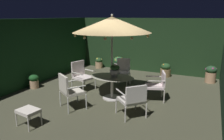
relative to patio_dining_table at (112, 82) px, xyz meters
name	(u,v)px	position (x,y,z in m)	size (l,w,h in m)	color
ground_plane	(112,96)	(-0.08, 0.18, -0.56)	(7.14, 7.92, 0.02)	#464734
hedge_backdrop_rear	(146,45)	(-0.08, 3.99, 0.69)	(7.14, 0.30, 2.50)	#1C341A
hedge_backdrop_left	(32,52)	(-3.50, 0.18, 0.69)	(0.30, 7.92, 2.50)	#143619
patio_dining_table	(112,82)	(0.00, 0.00, 0.00)	(1.43, 0.98, 0.73)	silver
patio_umbrella	(112,25)	(0.00, 0.00, 1.79)	(2.37, 2.37, 2.65)	beige
centerpiece_planter	(115,70)	(0.10, 0.00, 0.41)	(0.31, 0.31, 0.42)	beige
patio_chair_north	(122,70)	(-0.23, 1.43, 0.03)	(0.65, 0.69, 1.01)	silver
patio_chair_northeast	(81,74)	(-1.40, 0.39, 0.00)	(0.77, 0.77, 1.01)	beige
patio_chair_east	(69,89)	(-0.76, -1.23, 0.04)	(0.85, 0.83, 1.01)	silver
patio_chair_southeast	(133,98)	(1.06, -0.98, -0.02)	(0.87, 0.87, 0.91)	silver
patio_chair_south	(158,84)	(1.35, 0.49, -0.02)	(0.73, 0.72, 0.91)	beige
ottoman_footrest	(28,112)	(-1.06, -2.48, -0.18)	(0.55, 0.46, 0.43)	beige
potted_plant_right_near	(119,64)	(-1.21, 3.34, -0.18)	(0.47, 0.47, 0.69)	silver
potted_plant_back_left	(166,70)	(1.02, 3.36, -0.27)	(0.45, 0.45, 0.59)	olive
potted_plant_left_near	(99,63)	(-2.38, 3.50, -0.29)	(0.37, 0.37, 0.53)	tan
potted_plant_back_right	(211,74)	(2.84, 3.22, -0.20)	(0.44, 0.43, 0.68)	tan
potted_plant_back_center	(34,81)	(-3.04, -0.28, -0.29)	(0.35, 0.35, 0.50)	tan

